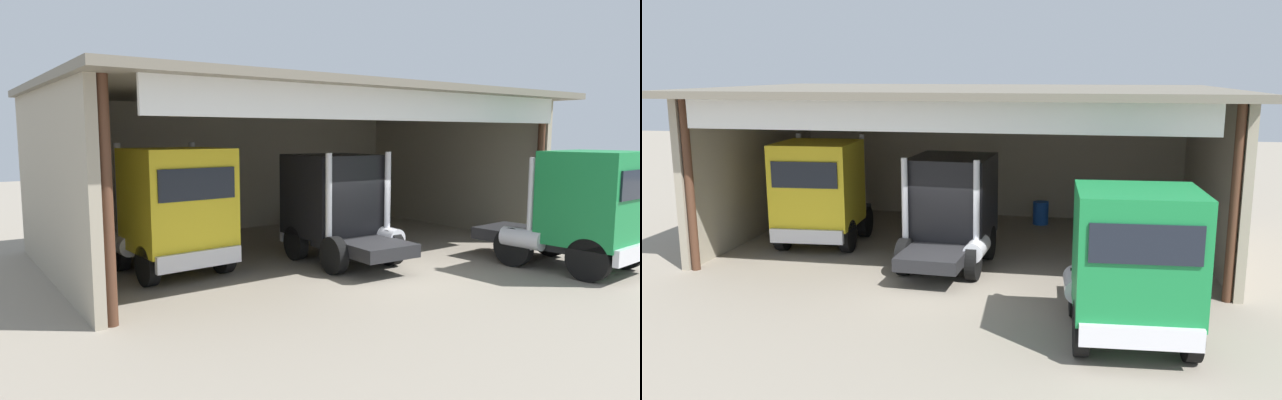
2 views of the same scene
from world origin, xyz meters
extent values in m
plane|color=gray|center=(0.00, 0.00, 0.00)|extent=(80.00, 80.00, 0.00)
cube|color=#9E937F|center=(0.00, 9.08, 2.49)|extent=(15.17, 0.24, 4.99)
cube|color=#9E937F|center=(-7.58, 4.54, 2.49)|extent=(0.24, 9.08, 4.99)
cube|color=#9E937F|center=(7.58, 4.54, 2.49)|extent=(0.24, 9.08, 4.99)
cube|color=#6E6759|center=(0.00, 4.02, 5.09)|extent=(15.77, 10.13, 0.20)
cylinder|color=#4C2D1E|center=(-7.33, 0.15, 2.49)|extent=(0.24, 0.24, 4.99)
cylinder|color=#4C2D1E|center=(7.33, 0.15, 2.49)|extent=(0.24, 0.24, 4.99)
cube|color=white|center=(0.00, -0.42, 4.64)|extent=(13.65, 0.12, 0.90)
cube|color=yellow|center=(-4.73, 3.16, 2.12)|extent=(2.58, 2.50, 2.69)
cube|color=black|center=(-4.66, 1.96, 2.59)|extent=(2.08, 0.18, 0.81)
cube|color=silver|center=(-4.66, 1.93, 0.68)|extent=(2.33, 0.29, 0.44)
cube|color=#232326|center=(-4.82, 4.72, 0.71)|extent=(1.99, 2.93, 0.36)
cylinder|color=silver|center=(-3.70, 4.56, 2.06)|extent=(0.18, 0.18, 3.07)
cylinder|color=silver|center=(-5.90, 4.43, 2.06)|extent=(0.18, 0.18, 3.07)
cylinder|color=silver|center=(-5.90, 4.36, 0.83)|extent=(0.63, 1.23, 0.56)
cylinder|color=black|center=(-3.63, 2.75, 0.53)|extent=(0.36, 1.07, 1.05)
cylinder|color=black|center=(-5.77, 2.63, 0.53)|extent=(0.36, 1.07, 1.05)
cylinder|color=black|center=(-3.74, 4.78, 0.53)|extent=(0.36, 1.07, 1.05)
cylinder|color=black|center=(-5.89, 4.66, 0.53)|extent=(0.36, 1.07, 1.05)
cube|color=black|center=(-0.14, 2.35, 2.00)|extent=(2.44, 2.59, 2.45)
cube|color=black|center=(-0.06, 3.60, 2.43)|extent=(1.96, 0.17, 0.74)
cube|color=silver|center=(-0.06, 3.63, 0.67)|extent=(2.19, 0.28, 0.44)
cube|color=#232326|center=(-0.23, 0.77, 0.70)|extent=(1.89, 2.99, 0.36)
cylinder|color=silver|center=(-1.25, 1.03, 1.93)|extent=(0.18, 0.18, 2.80)
cylinder|color=silver|center=(0.82, 0.92, 1.93)|extent=(0.18, 0.18, 2.80)
cylinder|color=silver|center=(0.82, 1.01, 0.82)|extent=(0.63, 1.23, 0.56)
cylinder|color=black|center=(-1.11, 2.90, 0.52)|extent=(0.36, 1.06, 1.05)
cylinder|color=black|center=(0.89, 2.79, 0.52)|extent=(0.36, 1.06, 1.05)
cylinder|color=black|center=(-1.23, 0.82, 0.52)|extent=(0.36, 1.06, 1.05)
cylinder|color=black|center=(0.77, 0.71, 0.52)|extent=(0.36, 1.06, 1.05)
cube|color=#197F3D|center=(4.78, -3.16, 2.10)|extent=(2.59, 2.32, 2.55)
cube|color=black|center=(4.84, -4.28, 2.55)|extent=(2.10, 0.18, 0.77)
cube|color=silver|center=(4.84, -4.31, 0.72)|extent=(2.35, 0.29, 0.44)
cube|color=#232326|center=(4.68, -1.42, 0.75)|extent=(2.03, 3.28, 0.36)
cylinder|color=silver|center=(5.81, -1.86, 1.88)|extent=(0.18, 0.18, 2.62)
cylinder|color=silver|center=(3.60, -1.98, 1.88)|extent=(0.18, 0.18, 2.62)
cylinder|color=silver|center=(3.59, -1.78, 0.87)|extent=(0.63, 1.23, 0.56)
cylinder|color=black|center=(5.88, -3.54, 0.57)|extent=(0.36, 1.16, 1.14)
cylinder|color=black|center=(3.72, -3.66, 0.57)|extent=(0.36, 1.16, 1.14)
cylinder|color=black|center=(5.76, -1.36, 0.57)|extent=(0.36, 1.16, 1.14)
cylinder|color=black|center=(3.59, -1.48, 0.57)|extent=(0.36, 1.16, 1.14)
cylinder|color=#194CB2|center=(2.19, 7.74, 0.43)|extent=(0.58, 0.58, 0.86)
cube|color=black|center=(4.39, 7.84, 0.50)|extent=(0.90, 0.60, 1.00)
camera|label=1|loc=(-10.20, -10.97, 3.83)|focal=30.91mm
camera|label=2|loc=(3.58, -16.28, 5.70)|focal=36.36mm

